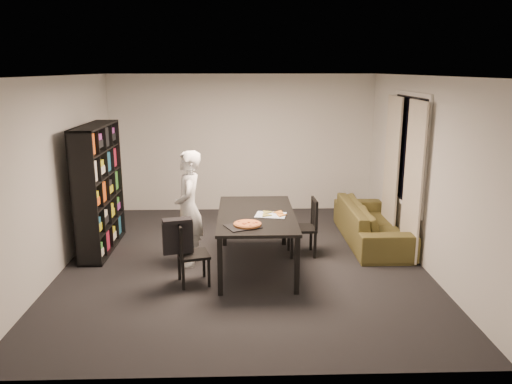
{
  "coord_description": "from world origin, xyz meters",
  "views": [
    {
      "loc": [
        -0.04,
        -6.71,
        2.69
      ],
      "look_at": [
        0.17,
        -0.09,
        1.05
      ],
      "focal_mm": 35.0,
      "sensor_mm": 36.0,
      "label": 1
    }
  ],
  "objects_px": {
    "bookshelf": "(99,189)",
    "baking_tray": "(243,226)",
    "dining_table": "(256,218)",
    "chair_left": "(187,250)",
    "pepperoni_pizza": "(247,224)",
    "sofa": "(372,223)",
    "person": "(189,208)",
    "chair_right": "(308,223)"
  },
  "relations": [
    {
      "from": "baking_tray",
      "to": "pepperoni_pizza",
      "type": "xyz_separation_m",
      "value": [
        0.06,
        0.03,
        0.02
      ]
    },
    {
      "from": "dining_table",
      "to": "chair_left",
      "type": "bearing_deg",
      "value": -148.54
    },
    {
      "from": "dining_table",
      "to": "chair_left",
      "type": "relative_size",
      "value": 2.28
    },
    {
      "from": "dining_table",
      "to": "pepperoni_pizza",
      "type": "relative_size",
      "value": 5.32
    },
    {
      "from": "dining_table",
      "to": "chair_right",
      "type": "xyz_separation_m",
      "value": [
        0.77,
        0.46,
        -0.22
      ]
    },
    {
      "from": "dining_table",
      "to": "chair_right",
      "type": "bearing_deg",
      "value": 30.74
    },
    {
      "from": "bookshelf",
      "to": "sofa",
      "type": "relative_size",
      "value": 0.9
    },
    {
      "from": "person",
      "to": "dining_table",
      "type": "bearing_deg",
      "value": 76.38
    },
    {
      "from": "chair_left",
      "to": "person",
      "type": "relative_size",
      "value": 0.51
    },
    {
      "from": "chair_right",
      "to": "sofa",
      "type": "xyz_separation_m",
      "value": [
        1.1,
        0.53,
        -0.18
      ]
    },
    {
      "from": "bookshelf",
      "to": "chair_right",
      "type": "distance_m",
      "value": 3.15
    },
    {
      "from": "bookshelf",
      "to": "chair_left",
      "type": "xyz_separation_m",
      "value": [
        1.43,
        -1.34,
        -0.48
      ]
    },
    {
      "from": "pepperoni_pizza",
      "to": "baking_tray",
      "type": "bearing_deg",
      "value": -151.05
    },
    {
      "from": "pepperoni_pizza",
      "to": "dining_table",
      "type": "bearing_deg",
      "value": 77.12
    },
    {
      "from": "baking_tray",
      "to": "sofa",
      "type": "bearing_deg",
      "value": 37.54
    },
    {
      "from": "bookshelf",
      "to": "pepperoni_pizza",
      "type": "height_order",
      "value": "bookshelf"
    },
    {
      "from": "bookshelf",
      "to": "pepperoni_pizza",
      "type": "bearing_deg",
      "value": -31.65
    },
    {
      "from": "dining_table",
      "to": "pepperoni_pizza",
      "type": "bearing_deg",
      "value": -102.88
    },
    {
      "from": "dining_table",
      "to": "sofa",
      "type": "xyz_separation_m",
      "value": [
        1.87,
        0.99,
        -0.4
      ]
    },
    {
      "from": "person",
      "to": "pepperoni_pizza",
      "type": "distance_m",
      "value": 1.09
    },
    {
      "from": "dining_table",
      "to": "person",
      "type": "xyz_separation_m",
      "value": [
        -0.93,
        0.17,
        0.1
      ]
    },
    {
      "from": "bookshelf",
      "to": "baking_tray",
      "type": "height_order",
      "value": "bookshelf"
    },
    {
      "from": "sofa",
      "to": "baking_tray",
      "type": "bearing_deg",
      "value": 127.54
    },
    {
      "from": "bookshelf",
      "to": "chair_left",
      "type": "distance_m",
      "value": 2.02
    },
    {
      "from": "dining_table",
      "to": "sofa",
      "type": "height_order",
      "value": "dining_table"
    },
    {
      "from": "chair_right",
      "to": "sofa",
      "type": "bearing_deg",
      "value": 113.47
    },
    {
      "from": "dining_table",
      "to": "chair_left",
      "type": "distance_m",
      "value": 1.08
    },
    {
      "from": "chair_right",
      "to": "baking_tray",
      "type": "relative_size",
      "value": 2.13
    },
    {
      "from": "sofa",
      "to": "person",
      "type": "bearing_deg",
      "value": 106.3
    },
    {
      "from": "person",
      "to": "sofa",
      "type": "relative_size",
      "value": 0.77
    },
    {
      "from": "person",
      "to": "pepperoni_pizza",
      "type": "relative_size",
      "value": 4.61
    },
    {
      "from": "chair_left",
      "to": "sofa",
      "type": "height_order",
      "value": "chair_left"
    },
    {
      "from": "pepperoni_pizza",
      "to": "sofa",
      "type": "bearing_deg",
      "value": 37.77
    },
    {
      "from": "sofa",
      "to": "chair_left",
      "type": "bearing_deg",
      "value": 119.02
    },
    {
      "from": "dining_table",
      "to": "person",
      "type": "bearing_deg",
      "value": 169.87
    },
    {
      "from": "chair_left",
      "to": "person",
      "type": "xyz_separation_m",
      "value": [
        -0.04,
        0.71,
        0.34
      ]
    },
    {
      "from": "chair_right",
      "to": "baking_tray",
      "type": "distance_m",
      "value": 1.45
    },
    {
      "from": "bookshelf",
      "to": "dining_table",
      "type": "height_order",
      "value": "bookshelf"
    },
    {
      "from": "bookshelf",
      "to": "pepperoni_pizza",
      "type": "xyz_separation_m",
      "value": [
        2.2,
        -1.36,
        -0.15
      ]
    },
    {
      "from": "chair_left",
      "to": "baking_tray",
      "type": "height_order",
      "value": "chair_left"
    },
    {
      "from": "chair_right",
      "to": "sofa",
      "type": "height_order",
      "value": "chair_right"
    },
    {
      "from": "bookshelf",
      "to": "chair_left",
      "type": "relative_size",
      "value": 2.32
    }
  ]
}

